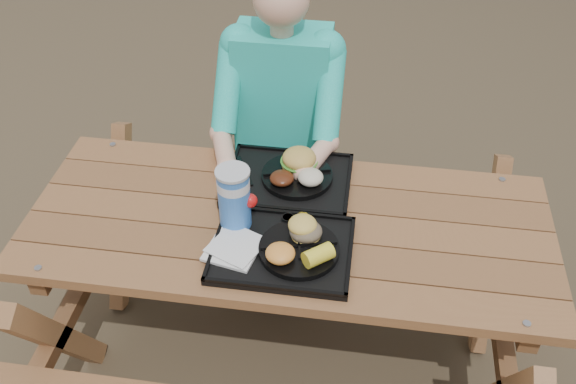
# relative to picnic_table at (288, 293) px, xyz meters

# --- Properties ---
(ground) EXTENTS (60.00, 60.00, 0.00)m
(ground) POSITION_rel_picnic_table_xyz_m (0.00, 0.00, -0.38)
(ground) COLOR #999999
(ground) RESTS_ON ground
(picnic_table) EXTENTS (1.80, 1.49, 0.75)m
(picnic_table) POSITION_rel_picnic_table_xyz_m (0.00, 0.00, 0.00)
(picnic_table) COLOR #999999
(picnic_table) RESTS_ON ground
(tray_near) EXTENTS (0.45, 0.35, 0.02)m
(tray_near) POSITION_rel_picnic_table_xyz_m (0.00, -0.15, 0.39)
(tray_near) COLOR black
(tray_near) RESTS_ON picnic_table
(tray_far) EXTENTS (0.45, 0.35, 0.02)m
(tray_far) POSITION_rel_picnic_table_xyz_m (-0.03, 0.20, 0.39)
(tray_far) COLOR black
(tray_far) RESTS_ON picnic_table
(plate_near) EXTENTS (0.26, 0.26, 0.02)m
(plate_near) POSITION_rel_picnic_table_xyz_m (0.06, -0.16, 0.41)
(plate_near) COLOR black
(plate_near) RESTS_ON tray_near
(plate_far) EXTENTS (0.26, 0.26, 0.02)m
(plate_far) POSITION_rel_picnic_table_xyz_m (0.00, 0.21, 0.41)
(plate_far) COLOR black
(plate_far) RESTS_ON tray_far
(napkin_stack) EXTENTS (0.19, 0.19, 0.02)m
(napkin_stack) POSITION_rel_picnic_table_xyz_m (-0.15, -0.18, 0.40)
(napkin_stack) COLOR silver
(napkin_stack) RESTS_ON tray_near
(soda_cup) EXTENTS (0.11, 0.11, 0.21)m
(soda_cup) POSITION_rel_picnic_table_xyz_m (-0.17, -0.06, 0.50)
(soda_cup) COLOR blue
(soda_cup) RESTS_ON tray_near
(condiment_bbq) EXTENTS (0.04, 0.04, 0.03)m
(condiment_bbq) POSITION_rel_picnic_table_xyz_m (0.00, -0.03, 0.41)
(condiment_bbq) COLOR black
(condiment_bbq) RESTS_ON tray_near
(condiment_mustard) EXTENTS (0.05, 0.05, 0.03)m
(condiment_mustard) POSITION_rel_picnic_table_xyz_m (0.05, -0.02, 0.41)
(condiment_mustard) COLOR gold
(condiment_mustard) RESTS_ON tray_near
(sandwich) EXTENTS (0.10, 0.10, 0.10)m
(sandwich) POSITION_rel_picnic_table_xyz_m (0.07, -0.10, 0.47)
(sandwich) COLOR #E6BD51
(sandwich) RESTS_ON plate_near
(mac_cheese) EXTENTS (0.09, 0.09, 0.05)m
(mac_cheese) POSITION_rel_picnic_table_xyz_m (0.01, -0.22, 0.44)
(mac_cheese) COLOR #F7A541
(mac_cheese) RESTS_ON plate_near
(corn_cob) EXTENTS (0.13, 0.13, 0.06)m
(corn_cob) POSITION_rel_picnic_table_xyz_m (0.13, -0.21, 0.44)
(corn_cob) COLOR yellow
(corn_cob) RESTS_ON plate_near
(cutlery_far) EXTENTS (0.11, 0.18, 0.01)m
(cutlery_far) POSITION_rel_picnic_table_xyz_m (-0.20, 0.22, 0.40)
(cutlery_far) COLOR black
(cutlery_far) RESTS_ON tray_far
(burger) EXTENTS (0.13, 0.13, 0.11)m
(burger) POSITION_rel_picnic_table_xyz_m (0.00, 0.25, 0.47)
(burger) COLOR gold
(burger) RESTS_ON plate_far
(baked_beans) EXTENTS (0.09, 0.09, 0.04)m
(baked_beans) POSITION_rel_picnic_table_xyz_m (-0.05, 0.15, 0.43)
(baked_beans) COLOR #502210
(baked_beans) RESTS_ON plate_far
(potato_salad) EXTENTS (0.09, 0.09, 0.05)m
(potato_salad) POSITION_rel_picnic_table_xyz_m (0.06, 0.17, 0.44)
(potato_salad) COLOR beige
(potato_salad) RESTS_ON plate_far
(diner) EXTENTS (0.48, 0.84, 1.28)m
(diner) POSITION_rel_picnic_table_xyz_m (-0.12, 0.63, 0.27)
(diner) COLOR #1CA1C4
(diner) RESTS_ON ground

